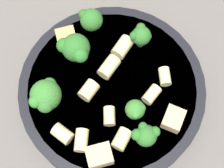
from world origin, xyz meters
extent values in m
plane|color=#5B5651|center=(0.00, 0.00, 0.00)|extent=(2.00, 2.00, 0.00)
cylinder|color=black|center=(0.00, 0.00, 0.02)|extent=(0.22, 0.22, 0.03)
cylinder|color=white|center=(0.00, 0.00, 0.03)|extent=(0.20, 0.20, 0.01)
torus|color=black|center=(0.00, 0.00, 0.03)|extent=(0.22, 0.22, 0.00)
cylinder|color=#84AD60|center=(-0.06, -0.04, 0.04)|extent=(0.01, 0.01, 0.01)
sphere|color=#2D6B28|center=(-0.06, -0.04, 0.05)|extent=(0.02, 0.02, 0.02)
sphere|color=#2B6F23|center=(-0.05, -0.05, 0.05)|extent=(0.01, 0.01, 0.01)
sphere|color=#286425|center=(-0.05, -0.04, 0.05)|extent=(0.01, 0.01, 0.01)
sphere|color=#2A6C25|center=(-0.06, -0.03, 0.05)|extent=(0.01, 0.01, 0.01)
cylinder|color=#9EC175|center=(0.08, 0.03, 0.04)|extent=(0.01, 0.01, 0.01)
sphere|color=#2D6B28|center=(0.08, 0.03, 0.05)|extent=(0.03, 0.03, 0.03)
sphere|color=#296625|center=(0.08, 0.02, 0.05)|extent=(0.01, 0.01, 0.01)
sphere|color=#2C5D22|center=(0.08, 0.04, 0.06)|extent=(0.01, 0.01, 0.01)
cylinder|color=#93B766|center=(0.04, 0.04, 0.04)|extent=(0.01, 0.01, 0.01)
sphere|color=#2D6B28|center=(0.04, 0.04, 0.06)|extent=(0.03, 0.03, 0.03)
sphere|color=#2A6C23|center=(0.04, 0.06, 0.06)|extent=(0.02, 0.02, 0.02)
sphere|color=#2C6F29|center=(0.03, 0.04, 0.06)|extent=(0.02, 0.02, 0.02)
cylinder|color=#93B766|center=(0.06, -0.03, 0.04)|extent=(0.01, 0.01, 0.01)
sphere|color=#2D6B28|center=(0.06, -0.03, 0.05)|extent=(0.02, 0.02, 0.02)
sphere|color=#285E26|center=(0.06, -0.02, 0.06)|extent=(0.01, 0.01, 0.01)
sphere|color=#2F5D24|center=(0.07, -0.03, 0.06)|extent=(0.01, 0.01, 0.01)
sphere|color=#276F24|center=(0.06, -0.04, 0.06)|extent=(0.01, 0.01, 0.01)
cylinder|color=#84AD60|center=(-0.02, 0.07, 0.04)|extent=(0.01, 0.01, 0.01)
sphere|color=#387A2D|center=(-0.02, 0.07, 0.06)|extent=(0.03, 0.03, 0.03)
sphere|color=#347A2D|center=(-0.03, 0.08, 0.06)|extent=(0.01, 0.01, 0.01)
sphere|color=#346D2D|center=(-0.04, 0.07, 0.06)|extent=(0.02, 0.02, 0.02)
sphere|color=#33702C|center=(-0.01, 0.07, 0.06)|extent=(0.02, 0.02, 0.02)
cylinder|color=#9EC175|center=(-0.03, -0.03, 0.04)|extent=(0.01, 0.01, 0.01)
sphere|color=#387A2D|center=(-0.03, -0.03, 0.05)|extent=(0.02, 0.02, 0.02)
sphere|color=#346C29|center=(-0.03, -0.03, 0.05)|extent=(0.01, 0.01, 0.01)
sphere|color=#39682D|center=(-0.03, -0.02, 0.05)|extent=(0.01, 0.01, 0.01)
sphere|color=#347E2E|center=(-0.04, -0.03, 0.06)|extent=(0.01, 0.01, 0.01)
cylinder|color=beige|center=(0.02, -0.06, 0.04)|extent=(0.02, 0.02, 0.01)
cylinder|color=beige|center=(-0.01, -0.05, 0.04)|extent=(0.03, 0.02, 0.01)
cylinder|color=beige|center=(0.02, 0.01, 0.04)|extent=(0.03, 0.03, 0.02)
cylinder|color=beige|center=(-0.01, 0.03, 0.04)|extent=(0.03, 0.03, 0.02)
cylinder|color=beige|center=(0.05, -0.01, 0.04)|extent=(0.03, 0.03, 0.02)
cylinder|color=beige|center=(-0.06, 0.05, 0.04)|extent=(0.02, 0.03, 0.02)
cylinder|color=beige|center=(-0.04, 0.00, 0.04)|extent=(0.02, 0.02, 0.01)
cylinder|color=beige|center=(-0.06, -0.02, 0.04)|extent=(0.03, 0.02, 0.02)
cylinder|color=beige|center=(-0.07, 0.03, 0.04)|extent=(0.02, 0.01, 0.01)
cube|color=tan|center=(-0.04, -0.07, 0.04)|extent=(0.03, 0.03, 0.02)
cube|color=tan|center=(0.06, 0.06, 0.04)|extent=(0.03, 0.03, 0.01)
cube|color=tan|center=(-0.08, 0.01, 0.04)|extent=(0.03, 0.03, 0.02)
camera|label=1|loc=(-0.16, -0.01, 0.44)|focal=60.00mm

